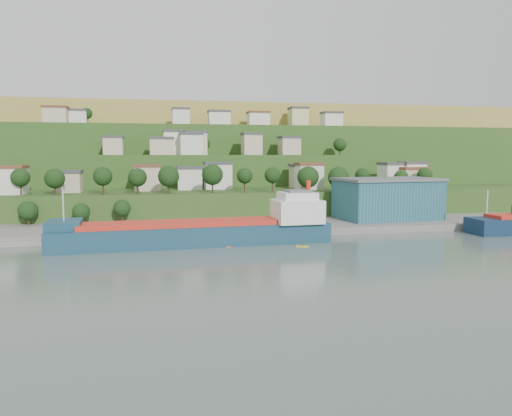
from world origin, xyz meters
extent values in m
plane|color=#4B5B54|center=(0.00, 0.00, 0.00)|extent=(500.00, 500.00, 0.00)
cube|color=slate|center=(20.00, 28.00, 0.00)|extent=(220.00, 26.00, 4.00)
cube|color=slate|center=(-55.00, 22.00, 0.00)|extent=(40.00, 18.00, 2.40)
cube|color=#284719|center=(0.00, 56.00, 0.00)|extent=(260.00, 32.00, 20.00)
cube|color=#284719|center=(0.00, 86.00, 0.00)|extent=(280.00, 32.00, 44.00)
cube|color=#284719|center=(0.00, 116.00, 0.00)|extent=(300.00, 32.00, 70.00)
cube|color=olive|center=(0.00, 190.00, 0.00)|extent=(360.00, 120.00, 96.00)
cube|color=silver|center=(-69.27, 50.42, 13.96)|extent=(8.21, 8.87, 7.92)
cube|color=brown|center=(-69.27, 50.42, 18.37)|extent=(8.81, 9.47, 0.90)
cube|color=#C6B196|center=(-53.26, 54.89, 13.11)|extent=(7.65, 7.43, 6.22)
cube|color=#3F3F44|center=(-53.26, 54.89, 16.67)|extent=(8.25, 8.03, 0.90)
cube|color=#C6B196|center=(-28.64, 58.24, 13.99)|extent=(8.49, 8.17, 7.98)
cube|color=brown|center=(-28.64, 58.24, 18.43)|extent=(9.09, 8.77, 0.90)
cube|color=silver|center=(-14.42, 60.07, 13.58)|extent=(8.12, 7.04, 7.16)
cube|color=#3F3F44|center=(-14.42, 60.07, 17.61)|extent=(8.72, 7.64, 0.90)
cube|color=silver|center=(-4.36, 61.37, 14.35)|extent=(9.14, 7.63, 8.70)
cube|color=#3F3F44|center=(-4.36, 61.37, 19.15)|extent=(9.74, 8.23, 0.90)
cube|color=silver|center=(26.65, 53.65, 14.21)|extent=(8.45, 7.88, 8.41)
cube|color=brown|center=(26.65, 53.65, 18.86)|extent=(9.05, 8.48, 0.90)
cube|color=#C6B196|center=(27.34, 61.22, 13.89)|extent=(9.42, 8.85, 7.79)
cube|color=#3F3F44|center=(27.34, 61.22, 18.24)|extent=(10.02, 9.45, 0.90)
cube|color=silver|center=(59.24, 56.89, 14.19)|extent=(7.12, 8.62, 8.38)
cube|color=#3F3F44|center=(59.24, 56.89, 18.83)|extent=(7.72, 9.22, 0.90)
cube|color=#C6B196|center=(65.22, 51.59, 13.39)|extent=(9.53, 7.14, 6.78)
cube|color=brown|center=(65.22, 51.59, 17.23)|extent=(10.13, 7.74, 0.90)
cube|color=silver|center=(66.54, 55.00, 14.35)|extent=(7.90, 7.27, 8.70)
cube|color=#3F3F44|center=(66.54, 55.00, 19.15)|extent=(8.50, 7.87, 0.90)
cube|color=#C6B196|center=(-41.88, 89.04, 25.26)|extent=(7.28, 8.40, 6.52)
cube|color=#3F3F44|center=(-41.88, 89.04, 28.97)|extent=(7.88, 9.00, 0.90)
cube|color=#C6B196|center=(-23.48, 86.55, 25.05)|extent=(8.95, 7.91, 6.10)
cube|color=#3F3F44|center=(-23.48, 86.55, 28.55)|extent=(9.55, 8.51, 0.90)
cube|color=silver|center=(-19.04, 88.23, 26.46)|extent=(7.10, 8.24, 8.92)
cube|color=#3F3F44|center=(-19.04, 88.23, 31.37)|extent=(7.70, 8.84, 0.90)
cube|color=silver|center=(-12.34, 81.31, 25.82)|extent=(8.25, 8.15, 7.65)
cube|color=#3F3F44|center=(-12.34, 81.31, 30.10)|extent=(8.85, 8.75, 0.90)
cube|color=#C6B196|center=(-10.31, 82.94, 26.21)|extent=(8.12, 8.66, 8.43)
cube|color=#3F3F44|center=(-10.31, 82.94, 30.88)|extent=(8.72, 9.26, 0.90)
cube|color=#C6B196|center=(12.70, 87.73, 26.04)|extent=(7.37, 8.54, 8.09)
cube|color=#3F3F44|center=(12.70, 87.73, 30.54)|extent=(7.97, 9.14, 0.90)
cube|color=#C6B196|center=(29.03, 89.32, 25.43)|extent=(7.77, 8.85, 6.86)
cube|color=#3F3F44|center=(29.03, 89.32, 29.31)|extent=(8.37, 9.45, 0.90)
cube|color=#C6B196|center=(-67.19, 113.55, 38.37)|extent=(9.57, 7.66, 6.73)
cube|color=brown|center=(-67.19, 113.55, 42.18)|extent=(10.17, 8.26, 0.90)
cube|color=silver|center=(-59.83, 120.79, 38.06)|extent=(9.16, 8.29, 6.13)
cube|color=#3F3F44|center=(-59.83, 120.79, 41.58)|extent=(9.76, 8.89, 0.90)
cube|color=silver|center=(-14.32, 116.43, 38.60)|extent=(7.53, 7.84, 7.19)
cube|color=#3F3F44|center=(-14.32, 116.43, 42.64)|extent=(8.13, 8.44, 0.90)
cube|color=silver|center=(2.58, 113.51, 38.05)|extent=(9.43, 7.46, 6.09)
cube|color=#3F3F44|center=(2.58, 113.51, 41.54)|extent=(10.03, 8.06, 0.90)
cube|color=silver|center=(21.78, 118.70, 38.21)|extent=(9.64, 7.60, 6.41)
cube|color=brown|center=(21.78, 118.70, 41.86)|extent=(10.24, 8.20, 0.90)
cube|color=#CCC784|center=(41.95, 121.26, 39.48)|extent=(8.09, 8.39, 8.96)
cube|color=#3F3F44|center=(41.95, 121.26, 44.41)|extent=(8.69, 8.99, 0.90)
cube|color=silver|center=(55.86, 112.69, 38.14)|extent=(8.66, 7.62, 6.28)
cube|color=#3F3F44|center=(55.86, 112.69, 41.73)|extent=(9.26, 8.22, 0.90)
cylinder|color=#382619|center=(-65.47, 45.61, 11.87)|extent=(0.50, 0.50, 3.74)
sphere|color=black|center=(-65.47, 45.61, 15.26)|extent=(5.51, 5.51, 5.51)
cylinder|color=#382619|center=(-55.77, 45.51, 11.62)|extent=(0.50, 0.50, 3.24)
sphere|color=black|center=(-55.77, 45.51, 14.90)|extent=(6.02, 6.02, 6.02)
cylinder|color=#382619|center=(-41.59, 43.09, 11.99)|extent=(0.50, 0.50, 3.97)
sphere|color=black|center=(-41.59, 43.09, 15.55)|extent=(5.73, 5.73, 5.73)
cylinder|color=#382619|center=(-31.34, 42.65, 11.80)|extent=(0.50, 0.50, 3.59)
sphere|color=black|center=(-31.34, 42.65, 15.16)|extent=(5.70, 5.70, 5.70)
cylinder|color=#382619|center=(-21.98, 42.17, 11.81)|extent=(0.50, 0.50, 3.61)
sphere|color=black|center=(-21.98, 42.17, 15.41)|extent=(6.54, 6.54, 6.54)
cylinder|color=#382619|center=(-8.38, 42.53, 12.00)|extent=(0.50, 0.50, 4.00)
sphere|color=black|center=(-8.38, 42.53, 15.83)|extent=(6.66, 6.66, 6.66)
cylinder|color=#382619|center=(2.36, 45.34, 11.93)|extent=(0.50, 0.50, 3.85)
sphere|color=black|center=(2.36, 45.34, 15.25)|extent=(5.10, 5.10, 5.10)
cylinder|color=#382619|center=(11.22, 43.41, 12.00)|extent=(0.50, 0.50, 4.00)
sphere|color=black|center=(11.22, 43.41, 15.45)|extent=(5.27, 5.27, 5.27)
cylinder|color=#382619|center=(23.47, 44.26, 11.38)|extent=(0.50, 0.50, 2.76)
sphere|color=black|center=(23.47, 44.26, 14.73)|extent=(7.15, 7.15, 7.15)
cylinder|color=#382619|center=(33.42, 42.65, 11.36)|extent=(0.50, 0.50, 2.71)
sphere|color=black|center=(33.42, 42.65, 14.62)|extent=(6.95, 6.95, 6.95)
cylinder|color=#382619|center=(43.16, 45.63, 11.84)|extent=(0.50, 0.50, 3.68)
sphere|color=black|center=(43.16, 45.63, 15.06)|extent=(5.02, 5.02, 5.02)
cylinder|color=#382619|center=(57.01, 44.73, 11.36)|extent=(0.50, 0.50, 2.73)
sphere|color=black|center=(57.01, 44.73, 14.14)|extent=(5.14, 5.14, 5.14)
cylinder|color=#382619|center=(65.09, 43.49, 11.84)|extent=(0.50, 0.50, 3.68)
sphere|color=black|center=(65.09, 43.49, 15.11)|extent=(5.19, 5.19, 5.19)
cylinder|color=#382619|center=(-55.43, 120.16, 36.97)|extent=(0.50, 0.50, 3.93)
sphere|color=black|center=(-55.43, 120.16, 40.29)|extent=(4.93, 4.93, 4.93)
cylinder|color=#382619|center=(24.20, 123.65, 36.99)|extent=(0.50, 0.50, 3.97)
sphere|color=black|center=(24.20, 123.65, 40.27)|extent=(4.72, 4.72, 4.72)
cylinder|color=#382619|center=(-6.75, 86.75, 23.58)|extent=(0.50, 0.50, 3.17)
sphere|color=black|center=(-6.75, 86.75, 26.47)|extent=(4.74, 4.74, 4.74)
cylinder|color=#382619|center=(52.25, 91.54, 23.43)|extent=(0.50, 0.50, 2.86)
sphere|color=black|center=(52.25, 91.54, 26.43)|extent=(5.71, 5.71, 5.71)
cube|color=#123A46|center=(-16.90, 7.51, 1.45)|extent=(68.41, 14.92, 6.79)
cube|color=red|center=(-18.84, 7.51, 5.43)|extent=(50.87, 11.89, 1.16)
cube|color=#123A46|center=(-46.96, 7.51, 5.82)|extent=(8.41, 11.13, 1.94)
cube|color=silver|center=(9.28, 7.51, 7.76)|extent=(12.22, 10.41, 5.82)
cube|color=silver|center=(9.28, 7.51, 11.64)|extent=(9.20, 8.29, 1.94)
cube|color=#595B5E|center=(9.28, 7.51, 12.90)|extent=(6.17, 6.17, 0.58)
cylinder|color=red|center=(12.19, 7.51, 14.06)|extent=(1.23, 1.23, 2.91)
cylinder|color=silver|center=(-46.96, 7.51, 10.67)|extent=(0.37, 0.37, 7.76)
cube|color=silver|center=(-44.06, 7.51, 3.68)|extent=(14.24, 11.79, 0.24)
cylinder|color=silver|center=(64.14, 8.45, 9.07)|extent=(0.31, 0.31, 6.68)
cube|color=navy|center=(45.30, 30.94, 8.00)|extent=(31.68, 20.97, 12.00)
cube|color=#595B5E|center=(45.30, 30.94, 14.40)|extent=(32.78, 22.06, 0.80)
cube|color=white|center=(-51.28, 24.85, 2.73)|extent=(6.89, 3.68, 3.06)
cube|color=silver|center=(-43.64, 19.10, 1.56)|extent=(3.81, 1.88, 0.73)
cube|color=orange|center=(-8.12, 3.09, 0.11)|extent=(3.05, 1.38, 0.23)
sphere|color=#3F3F44|center=(-8.12, 3.09, 0.49)|extent=(0.53, 0.53, 0.53)
cube|color=yellow|center=(8.48, -0.12, 0.11)|extent=(2.99, 1.70, 0.23)
sphere|color=#3F3F44|center=(8.48, -0.12, 0.49)|extent=(0.53, 0.53, 0.53)
camera|label=1|loc=(-25.52, -113.81, 21.94)|focal=35.00mm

